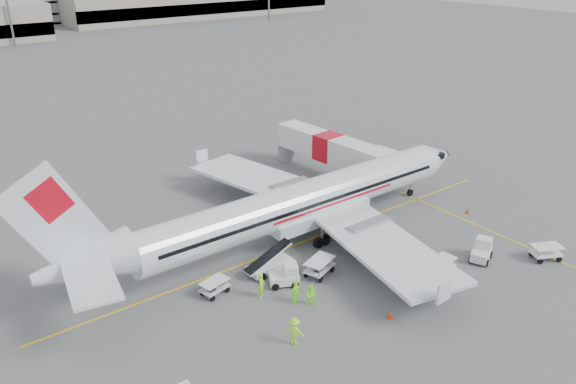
{
  "coord_description": "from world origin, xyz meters",
  "views": [
    {
      "loc": [
        -25.41,
        -31.7,
        22.57
      ],
      "look_at": [
        0.0,
        2.0,
        3.8
      ],
      "focal_mm": 35.0,
      "sensor_mm": 36.0,
      "label": 1
    }
  ],
  "objects_px": {
    "tug_fore": "(482,250)",
    "tug_mid": "(284,275)",
    "aircraft": "(304,176)",
    "jet_bridge": "(328,156)",
    "belt_loader": "(270,256)"
  },
  "relations": [
    {
      "from": "belt_loader",
      "to": "jet_bridge",
      "type": "bearing_deg",
      "value": 34.12
    },
    {
      "from": "jet_bridge",
      "to": "belt_loader",
      "type": "xyz_separation_m",
      "value": [
        -15.72,
        -11.67,
        -1.01
      ]
    },
    {
      "from": "tug_fore",
      "to": "jet_bridge",
      "type": "bearing_deg",
      "value": 61.22
    },
    {
      "from": "aircraft",
      "to": "belt_loader",
      "type": "xyz_separation_m",
      "value": [
        -5.49,
        -2.86,
        -4.16
      ]
    },
    {
      "from": "aircraft",
      "to": "tug_fore",
      "type": "height_order",
      "value": "aircraft"
    },
    {
      "from": "tug_fore",
      "to": "tug_mid",
      "type": "relative_size",
      "value": 1.03
    },
    {
      "from": "aircraft",
      "to": "jet_bridge",
      "type": "relative_size",
      "value": 2.27
    },
    {
      "from": "tug_fore",
      "to": "tug_mid",
      "type": "distance_m",
      "value": 15.64
    },
    {
      "from": "tug_mid",
      "to": "aircraft",
      "type": "bearing_deg",
      "value": 67.46
    },
    {
      "from": "jet_bridge",
      "to": "tug_fore",
      "type": "bearing_deg",
      "value": -99.81
    },
    {
      "from": "aircraft",
      "to": "jet_bridge",
      "type": "distance_m",
      "value": 13.87
    },
    {
      "from": "aircraft",
      "to": "belt_loader",
      "type": "bearing_deg",
      "value": -152.89
    },
    {
      "from": "tug_fore",
      "to": "tug_mid",
      "type": "bearing_deg",
      "value": 131.92
    },
    {
      "from": "jet_bridge",
      "to": "tug_mid",
      "type": "relative_size",
      "value": 8.24
    },
    {
      "from": "aircraft",
      "to": "tug_fore",
      "type": "xyz_separation_m",
      "value": [
        8.47,
        -11.44,
        -4.59
      ]
    }
  ]
}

